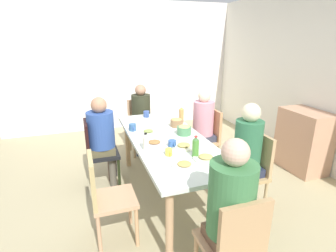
{
  "coord_description": "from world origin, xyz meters",
  "views": [
    {
      "loc": [
        2.72,
        -0.92,
        1.88
      ],
      "look_at": [
        0.0,
        0.0,
        0.92
      ],
      "focal_mm": 28.22,
      "sensor_mm": 36.0,
      "label": 1
    }
  ],
  "objects_px": {
    "person_2": "(102,134)",
    "plate_0": "(206,158)",
    "chair_3": "(251,168)",
    "person_3": "(246,150)",
    "chair_4": "(105,194)",
    "side_cabinet": "(303,141)",
    "bowl_0": "(177,122)",
    "cup_1": "(172,144)",
    "bottle_1": "(181,115)",
    "chair_1": "(234,243)",
    "plate_3": "(184,146)",
    "dining_table": "(168,145)",
    "plate_2": "(148,132)",
    "plate_4": "(184,165)",
    "person_0": "(141,114)",
    "plate_1": "(154,143)",
    "bowl_1": "(184,130)",
    "bottle_0": "(196,147)",
    "person_5": "(202,123)",
    "chair_5": "(207,136)",
    "cup_0": "(169,152)",
    "chair_2": "(96,150)",
    "cup_3": "(146,114)",
    "person_1": "(230,206)",
    "cup_2": "(133,127)",
    "chair_0": "(140,123)",
    "bottle_2": "(146,142)"
  },
  "relations": [
    {
      "from": "person_0",
      "to": "plate_4",
      "type": "relative_size",
      "value": 5.01
    },
    {
      "from": "plate_1",
      "to": "bowl_1",
      "type": "height_order",
      "value": "bowl_1"
    },
    {
      "from": "chair_1",
      "to": "bowl_0",
      "type": "relative_size",
      "value": 5.46
    },
    {
      "from": "chair_1",
      "to": "chair_2",
      "type": "bearing_deg",
      "value": -158.15
    },
    {
      "from": "person_2",
      "to": "plate_2",
      "type": "relative_size",
      "value": 5.64
    },
    {
      "from": "bowl_1",
      "to": "person_0",
      "type": "bearing_deg",
      "value": -170.22
    },
    {
      "from": "person_3",
      "to": "person_5",
      "type": "xyz_separation_m",
      "value": [
        -1.07,
        -0.0,
        -0.03
      ]
    },
    {
      "from": "chair_3",
      "to": "person_3",
      "type": "relative_size",
      "value": 0.72
    },
    {
      "from": "cup_2",
      "to": "cup_3",
      "type": "height_order",
      "value": "cup_3"
    },
    {
      "from": "plate_2",
      "to": "plate_4",
      "type": "bearing_deg",
      "value": 5.0
    },
    {
      "from": "side_cabinet",
      "to": "chair_1",
      "type": "bearing_deg",
      "value": -54.62
    },
    {
      "from": "chair_0",
      "to": "chair_4",
      "type": "bearing_deg",
      "value": -21.85
    },
    {
      "from": "chair_2",
      "to": "plate_0",
      "type": "xyz_separation_m",
      "value": [
        1.18,
        0.96,
        0.27
      ]
    },
    {
      "from": "chair_5",
      "to": "cup_0",
      "type": "distance_m",
      "value": 1.39
    },
    {
      "from": "person_3",
      "to": "bottle_1",
      "type": "xyz_separation_m",
      "value": [
        -1.04,
        -0.34,
        0.13
      ]
    },
    {
      "from": "person_2",
      "to": "bottle_0",
      "type": "xyz_separation_m",
      "value": [
        1.09,
        0.8,
        0.15
      ]
    },
    {
      "from": "plate_2",
      "to": "person_5",
      "type": "bearing_deg",
      "value": 108.21
    },
    {
      "from": "person_2",
      "to": "bottle_1",
      "type": "xyz_separation_m",
      "value": [
        0.03,
        1.07,
        0.15
      ]
    },
    {
      "from": "bottle_2",
      "to": "side_cabinet",
      "type": "relative_size",
      "value": 0.21
    },
    {
      "from": "person_1",
      "to": "plate_4",
      "type": "xyz_separation_m",
      "value": [
        -0.64,
        -0.09,
        0.02
      ]
    },
    {
      "from": "person_3",
      "to": "side_cabinet",
      "type": "distance_m",
      "value": 1.55
    },
    {
      "from": "chair_0",
      "to": "chair_1",
      "type": "distance_m",
      "value": 2.9
    },
    {
      "from": "person_5",
      "to": "bottle_0",
      "type": "xyz_separation_m",
      "value": [
        1.09,
        -0.61,
        0.16
      ]
    },
    {
      "from": "plate_2",
      "to": "cup_0",
      "type": "relative_size",
      "value": 1.97
    },
    {
      "from": "person_0",
      "to": "person_2",
      "type": "height_order",
      "value": "person_2"
    },
    {
      "from": "chair_1",
      "to": "person_1",
      "type": "height_order",
      "value": "person_1"
    },
    {
      "from": "dining_table",
      "to": "plate_3",
      "type": "xyz_separation_m",
      "value": [
        0.31,
        0.07,
        0.1
      ]
    },
    {
      "from": "person_2",
      "to": "plate_0",
      "type": "bearing_deg",
      "value": 36.5
    },
    {
      "from": "chair_1",
      "to": "plate_2",
      "type": "distance_m",
      "value": 1.73
    },
    {
      "from": "bottle_0",
      "to": "side_cabinet",
      "type": "bearing_deg",
      "value": 106.75
    },
    {
      "from": "plate_0",
      "to": "cup_0",
      "type": "relative_size",
      "value": 2.33
    },
    {
      "from": "bowl_0",
      "to": "cup_1",
      "type": "height_order",
      "value": "bowl_0"
    },
    {
      "from": "chair_4",
      "to": "side_cabinet",
      "type": "height_order",
      "value": "same"
    },
    {
      "from": "person_5",
      "to": "bowl_0",
      "type": "height_order",
      "value": "person_5"
    },
    {
      "from": "cup_3",
      "to": "side_cabinet",
      "type": "xyz_separation_m",
      "value": [
        0.87,
        2.13,
        -0.37
      ]
    },
    {
      "from": "person_2",
      "to": "cup_2",
      "type": "relative_size",
      "value": 9.68
    },
    {
      "from": "person_0",
      "to": "bowl_1",
      "type": "relative_size",
      "value": 6.92
    },
    {
      "from": "chair_5",
      "to": "plate_1",
      "type": "bearing_deg",
      "value": -56.56
    },
    {
      "from": "chair_0",
      "to": "plate_1",
      "type": "height_order",
      "value": "chair_0"
    },
    {
      "from": "person_1",
      "to": "plate_2",
      "type": "xyz_separation_m",
      "value": [
        -1.61,
        -0.17,
        0.02
      ]
    },
    {
      "from": "plate_2",
      "to": "cup_3",
      "type": "relative_size",
      "value": 1.75
    },
    {
      "from": "plate_0",
      "to": "person_2",
      "type": "bearing_deg",
      "value": -143.5
    },
    {
      "from": "chair_0",
      "to": "bottle_1",
      "type": "height_order",
      "value": "bottle_1"
    },
    {
      "from": "plate_0",
      "to": "plate_2",
      "type": "bearing_deg",
      "value": -159.31
    },
    {
      "from": "person_0",
      "to": "chair_1",
      "type": "distance_m",
      "value": 2.81
    },
    {
      "from": "bowl_1",
      "to": "bottle_2",
      "type": "distance_m",
      "value": 0.62
    },
    {
      "from": "plate_2",
      "to": "bowl_1",
      "type": "height_order",
      "value": "bowl_1"
    },
    {
      "from": "person_1",
      "to": "person_3",
      "type": "distance_m",
      "value": 1.09
    },
    {
      "from": "person_3",
      "to": "chair_3",
      "type": "bearing_deg",
      "value": 90.0
    },
    {
      "from": "chair_1",
      "to": "plate_3",
      "type": "relative_size",
      "value": 3.64
    }
  ]
}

